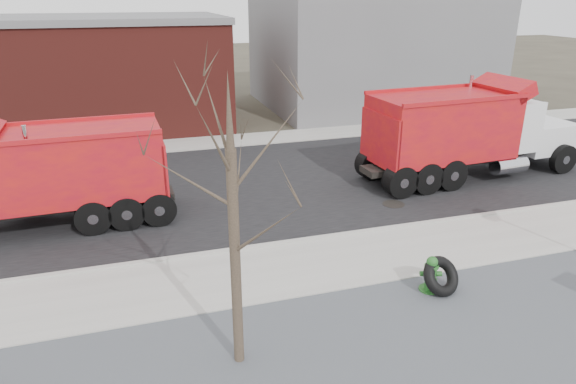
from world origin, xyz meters
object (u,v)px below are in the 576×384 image
object	(u,v)px
dump_truck_red_a	(467,129)
dump_truck_red_b	(47,173)
truck_tire	(441,276)
fire_hydrant	(431,275)

from	to	relation	value
dump_truck_red_a	dump_truck_red_b	bearing A→B (deg)	177.24
truck_tire	dump_truck_red_a	distance (m)	8.42
truck_tire	fire_hydrant	bearing A→B (deg)	151.20
truck_tire	dump_truck_red_a	bearing A→B (deg)	52.21
dump_truck_red_b	truck_tire	bearing A→B (deg)	141.80
truck_tire	dump_truck_red_b	size ratio (longest dim) A/B	0.14
fire_hydrant	dump_truck_red_b	distance (m)	10.47
fire_hydrant	dump_truck_red_a	xyz separation A→B (m)	(5.28, 6.46, 1.36)
truck_tire	dump_truck_red_a	xyz separation A→B (m)	(5.09, 6.56, 1.36)
fire_hydrant	truck_tire	distance (m)	0.22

